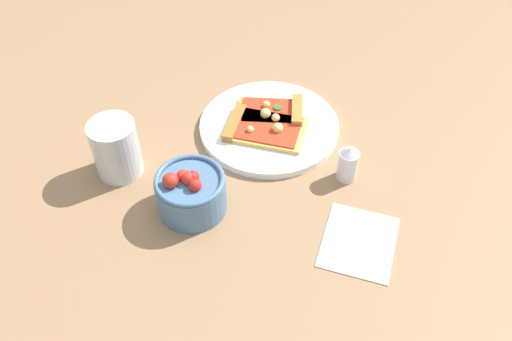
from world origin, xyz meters
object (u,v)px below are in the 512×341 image
object	(u,v)px
paper_napkin	(359,242)
pizza_slice_near	(276,112)
soda_glass	(116,149)
pepper_shaker	(348,163)
pizza_slice_far	(262,128)
plate	(269,127)
salad_bowl	(191,192)

from	to	relation	value
paper_napkin	pizza_slice_near	bearing A→B (deg)	18.59
soda_glass	pepper_shaker	size ratio (longest dim) A/B	1.49
pizza_slice_near	pepper_shaker	distance (m)	0.19
pizza_slice_far	pizza_slice_near	bearing A→B (deg)	-35.64
pizza_slice_far	paper_napkin	distance (m)	0.28
plate	salad_bowl	xyz separation A→B (m)	(-0.18, 0.14, 0.03)
plate	salad_bowl	world-z (taller)	salad_bowl
soda_glass	paper_napkin	size ratio (longest dim) A/B	0.80
plate	pepper_shaker	world-z (taller)	pepper_shaker
soda_glass	salad_bowl	bearing A→B (deg)	-127.15
pizza_slice_far	paper_napkin	bearing A→B (deg)	-153.06
pizza_slice_near	paper_napkin	bearing A→B (deg)	-161.41
plate	paper_napkin	bearing A→B (deg)	-157.21
pizza_slice_near	salad_bowl	bearing A→B (deg)	142.31
pizza_slice_near	pizza_slice_far	xyz separation A→B (m)	(-0.04, 0.03, -0.00)
plate	salad_bowl	size ratio (longest dim) A/B	2.31
pizza_slice_far	paper_napkin	world-z (taller)	pizza_slice_far
pizza_slice_near	salad_bowl	world-z (taller)	salad_bowl
pizza_slice_far	soda_glass	bearing A→B (deg)	105.06
pizza_slice_far	salad_bowl	xyz separation A→B (m)	(-0.16, 0.13, 0.02)
pizza_slice_near	soda_glass	distance (m)	0.30
salad_bowl	pepper_shaker	xyz separation A→B (m)	(0.05, -0.26, -0.00)
soda_glass	pepper_shaker	xyz separation A→B (m)	(-0.05, -0.39, -0.02)
paper_napkin	plate	bearing A→B (deg)	22.79
salad_bowl	plate	bearing A→B (deg)	-38.54
plate	soda_glass	distance (m)	0.28
paper_napkin	salad_bowl	bearing A→B (deg)	70.40
pizza_slice_far	salad_bowl	size ratio (longest dim) A/B	1.48
salad_bowl	pizza_slice_near	bearing A→B (deg)	-37.69
pizza_slice_near	paper_napkin	xyz separation A→B (m)	(-0.29, -0.10, -0.02)
salad_bowl	paper_napkin	xyz separation A→B (m)	(-0.09, -0.26, -0.04)
plate	pepper_shaker	distance (m)	0.18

